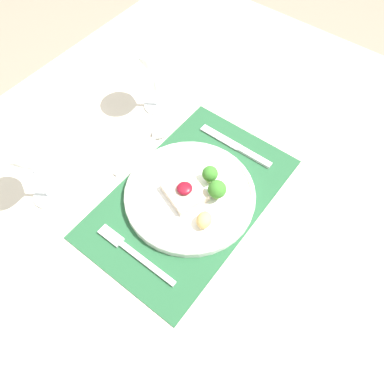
# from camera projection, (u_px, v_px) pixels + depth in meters

# --- Properties ---
(ground_plane) EXTENTS (8.00, 8.00, 0.00)m
(ground_plane) POSITION_uv_depth(u_px,v_px,m) (191.00, 294.00, 1.49)
(ground_plane) COLOR gray
(dining_table) EXTENTS (1.49, 1.23, 0.75)m
(dining_table) POSITION_uv_depth(u_px,v_px,m) (190.00, 213.00, 0.92)
(dining_table) COLOR beige
(dining_table) RESTS_ON ground_plane
(placemat) EXTENTS (0.49, 0.31, 0.00)m
(placemat) POSITION_uv_depth(u_px,v_px,m) (190.00, 197.00, 0.86)
(placemat) COLOR #235633
(placemat) RESTS_ON dining_table
(dinner_plate) EXTENTS (0.30, 0.30, 0.07)m
(dinner_plate) POSITION_uv_depth(u_px,v_px,m) (193.00, 194.00, 0.84)
(dinner_plate) COLOR white
(dinner_plate) RESTS_ON placemat
(fork) EXTENTS (0.02, 0.20, 0.01)m
(fork) POSITION_uv_depth(u_px,v_px,m) (131.00, 251.00, 0.78)
(fork) COLOR silver
(fork) RESTS_ON placemat
(knife) EXTENTS (0.02, 0.20, 0.01)m
(knife) POSITION_uv_depth(u_px,v_px,m) (240.00, 149.00, 0.92)
(knife) COLOR silver
(knife) RESTS_ON placemat
(spoon) EXTENTS (0.19, 0.04, 0.01)m
(spoon) POSITION_uv_depth(u_px,v_px,m) (152.00, 140.00, 0.94)
(spoon) COLOR silver
(spoon) RESTS_ON dining_table
(wine_glass_near) EXTENTS (0.10, 0.10, 0.19)m
(wine_glass_near) POSITION_uv_depth(u_px,v_px,m) (153.00, 65.00, 0.90)
(wine_glass_near) COLOR white
(wine_glass_near) RESTS_ON dining_table
(wine_glass_far) EXTENTS (0.10, 0.10, 0.19)m
(wine_glass_far) POSITION_uv_depth(u_px,v_px,m) (27.00, 160.00, 0.74)
(wine_glass_far) COLOR white
(wine_glass_far) RESTS_ON dining_table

